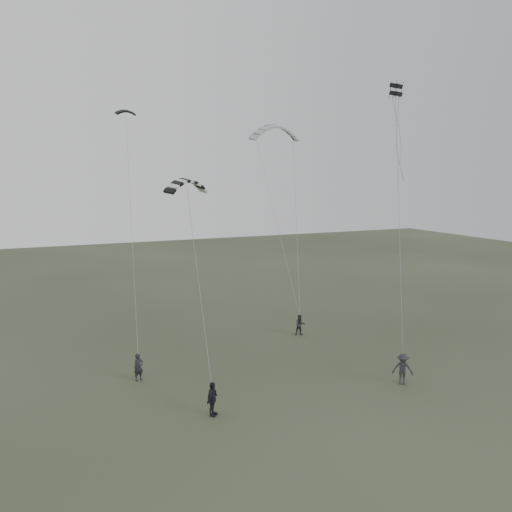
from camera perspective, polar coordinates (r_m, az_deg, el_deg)
name	(u,v)px	position (r m, az deg, el deg)	size (l,w,h in m)	color
ground	(275,393)	(28.83, 2.17, -15.41)	(140.00, 140.00, 0.00)	#303925
flyer_left	(139,367)	(30.96, -13.28, -12.26)	(0.60, 0.39, 1.63)	black
flyer_right	(300,325)	(38.48, 5.07, -7.85)	(0.78, 0.60, 1.60)	#26272C
flyer_center	(212,399)	(26.15, -5.02, -15.97)	(1.04, 0.43, 1.77)	black
flyer_far	(403,369)	(30.82, 16.42, -12.28)	(1.19, 0.69, 1.85)	#29292E
kite_dark_small	(126,111)	(36.72, -14.67, 15.73)	(1.37, 0.41, 0.47)	black
kite_pale_large	(275,126)	(44.02, 2.18, 14.59)	(4.45, 1.00, 1.79)	#A6A9AB
kite_striped	(187,180)	(27.41, -7.93, 8.57)	(2.70, 0.67, 1.09)	black
kite_box	(396,90)	(32.35, 15.71, 17.82)	(0.56, 0.56, 0.68)	black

